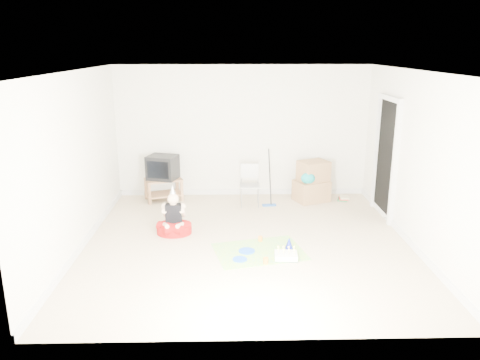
{
  "coord_description": "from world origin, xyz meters",
  "views": [
    {
      "loc": [
        -0.27,
        -6.69,
        2.92
      ],
      "look_at": [
        -0.1,
        0.4,
        0.9
      ],
      "focal_mm": 35.0,
      "sensor_mm": 36.0,
      "label": 1
    }
  ],
  "objects_px": {
    "crt_tv": "(163,167)",
    "folding_chair": "(250,186)",
    "tv_stand": "(164,187)",
    "seated_woman": "(174,223)",
    "cardboard_boxes": "(312,182)",
    "birthday_cake": "(286,256)"
  },
  "relations": [
    {
      "from": "cardboard_boxes",
      "to": "tv_stand",
      "type": "bearing_deg",
      "value": 177.89
    },
    {
      "from": "tv_stand",
      "to": "birthday_cake",
      "type": "distance_m",
      "value": 3.46
    },
    {
      "from": "tv_stand",
      "to": "folding_chair",
      "type": "relative_size",
      "value": 1.0
    },
    {
      "from": "seated_woman",
      "to": "tv_stand",
      "type": "bearing_deg",
      "value": 102.82
    },
    {
      "from": "folding_chair",
      "to": "seated_woman",
      "type": "bearing_deg",
      "value": -133.46
    },
    {
      "from": "tv_stand",
      "to": "seated_woman",
      "type": "distance_m",
      "value": 1.78
    },
    {
      "from": "tv_stand",
      "to": "crt_tv",
      "type": "relative_size",
      "value": 1.49
    },
    {
      "from": "folding_chair",
      "to": "birthday_cake",
      "type": "xyz_separation_m",
      "value": [
        0.42,
        -2.37,
        -0.35
      ]
    },
    {
      "from": "crt_tv",
      "to": "seated_woman",
      "type": "distance_m",
      "value": 1.85
    },
    {
      "from": "tv_stand",
      "to": "cardboard_boxes",
      "type": "relative_size",
      "value": 1.02
    },
    {
      "from": "crt_tv",
      "to": "cardboard_boxes",
      "type": "bearing_deg",
      "value": 14.98
    },
    {
      "from": "birthday_cake",
      "to": "folding_chair",
      "type": "bearing_deg",
      "value": 99.92
    },
    {
      "from": "folding_chair",
      "to": "birthday_cake",
      "type": "distance_m",
      "value": 2.43
    },
    {
      "from": "crt_tv",
      "to": "folding_chair",
      "type": "relative_size",
      "value": 0.67
    },
    {
      "from": "crt_tv",
      "to": "seated_woman",
      "type": "bearing_deg",
      "value": -60.09
    },
    {
      "from": "seated_woman",
      "to": "folding_chair",
      "type": "bearing_deg",
      "value": 46.54
    },
    {
      "from": "tv_stand",
      "to": "folding_chair",
      "type": "distance_m",
      "value": 1.73
    },
    {
      "from": "cardboard_boxes",
      "to": "folding_chair",
      "type": "bearing_deg",
      "value": -167.68
    },
    {
      "from": "crt_tv",
      "to": "folding_chair",
      "type": "bearing_deg",
      "value": 4.5
    },
    {
      "from": "seated_woman",
      "to": "birthday_cake",
      "type": "bearing_deg",
      "value": -30.73
    },
    {
      "from": "crt_tv",
      "to": "seated_woman",
      "type": "xyz_separation_m",
      "value": [
        0.39,
        -1.74,
        -0.49
      ]
    },
    {
      "from": "seated_woman",
      "to": "crt_tv",
      "type": "bearing_deg",
      "value": 102.82
    }
  ]
}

